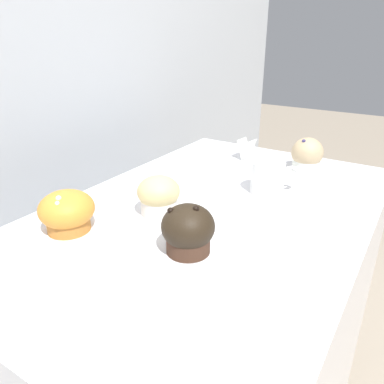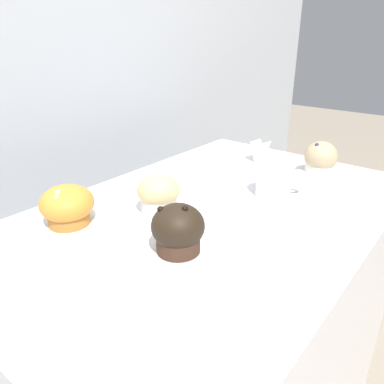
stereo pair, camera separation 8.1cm
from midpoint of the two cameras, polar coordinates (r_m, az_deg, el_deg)
name	(u,v)px [view 1 (the left image)]	position (r m, az deg, el deg)	size (l,w,h in m)	color
wall_back	(39,163)	(1.24, -24.02, 4.08)	(3.20, 0.10, 1.80)	#B2B7BC
display_counter	(208,359)	(1.11, 0.25, -24.14)	(1.00, 0.64, 0.90)	silver
muffin_front_center	(67,212)	(0.78, -21.35, -2.90)	(0.11, 0.11, 0.08)	#C27832
muffin_back_left	(188,230)	(0.66, -4.12, -5.92)	(0.10, 0.10, 0.09)	#432A1D
muffin_back_right	(159,195)	(0.80, -7.97, -0.58)	(0.09, 0.09, 0.09)	silver
muffin_front_left	(307,155)	(1.09, 15.11, 5.39)	(0.09, 0.09, 0.09)	silver
coffee_cup	(268,177)	(0.91, 9.11, 2.27)	(0.10, 0.10, 0.08)	white
price_card	(246,149)	(1.16, 6.33, 6.54)	(0.05, 0.05, 0.06)	white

